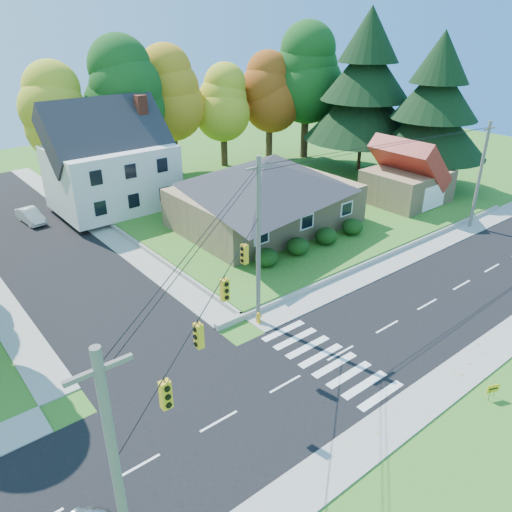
% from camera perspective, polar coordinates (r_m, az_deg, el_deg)
% --- Properties ---
extents(ground, '(120.00, 120.00, 0.00)m').
position_cam_1_polar(ground, '(27.76, 9.63, -10.90)').
color(ground, '#3D7923').
extents(road_main, '(90.00, 8.00, 0.02)m').
position_cam_1_polar(road_main, '(27.76, 9.63, -10.89)').
color(road_main, black).
rests_on(road_main, ground).
extents(road_cross, '(8.00, 44.00, 0.02)m').
position_cam_1_polar(road_cross, '(44.41, -23.91, 1.77)').
color(road_cross, black).
rests_on(road_cross, ground).
extents(sidewalk_north, '(90.00, 2.00, 0.08)m').
position_cam_1_polar(sidewalk_north, '(30.60, 2.68, -6.61)').
color(sidewalk_north, '#9C9A90').
rests_on(sidewalk_north, ground).
extents(sidewalk_south, '(90.00, 2.00, 0.08)m').
position_cam_1_polar(sidewalk_south, '(25.54, 18.25, -15.69)').
color(sidewalk_south, '#9C9A90').
rests_on(sidewalk_south, ground).
extents(lawn, '(30.00, 30.00, 0.50)m').
position_cam_1_polar(lawn, '(49.19, 1.75, 6.57)').
color(lawn, '#3D7923').
rests_on(lawn, ground).
extents(ranch_house, '(14.60, 10.60, 5.40)m').
position_cam_1_polar(ranch_house, '(41.54, 1.03, 7.31)').
color(ranch_house, tan).
rests_on(ranch_house, lawn).
extents(colonial_house, '(10.40, 8.40, 9.60)m').
position_cam_1_polar(colonial_house, '(47.14, -16.26, 10.21)').
color(colonial_house, silver).
rests_on(colonial_house, lawn).
extents(garage, '(7.30, 6.30, 4.60)m').
position_cam_1_polar(garage, '(49.15, 16.94, 8.62)').
color(garage, tan).
rests_on(garage, lawn).
extents(hedge_row, '(10.70, 1.70, 1.27)m').
position_cam_1_polar(hedge_row, '(37.75, 6.46, 1.72)').
color(hedge_row, '#163A10').
rests_on(hedge_row, lawn).
extents(traffic_infrastructure, '(38.10, 10.66, 10.00)m').
position_cam_1_polar(traffic_infrastructure, '(25.76, 8.02, -0.44)').
color(traffic_infrastructure, '#666059').
rests_on(traffic_infrastructure, ground).
extents(tree_lot_0, '(6.72, 6.72, 12.51)m').
position_cam_1_polar(tree_lot_0, '(51.22, -21.75, 14.92)').
color(tree_lot_0, '#3F2A19').
rests_on(tree_lot_0, lawn).
extents(tree_lot_1, '(7.84, 7.84, 14.60)m').
position_cam_1_polar(tree_lot_1, '(52.23, -15.18, 17.45)').
color(tree_lot_1, '#3F2A19').
rests_on(tree_lot_1, lawn).
extents(tree_lot_2, '(7.28, 7.28, 13.56)m').
position_cam_1_polar(tree_lot_2, '(55.90, -9.74, 17.76)').
color(tree_lot_2, '#3F2A19').
rests_on(tree_lot_2, lawn).
extents(tree_lot_3, '(6.16, 6.16, 11.47)m').
position_cam_1_polar(tree_lot_3, '(58.43, -3.80, 17.09)').
color(tree_lot_3, '#3F2A19').
rests_on(tree_lot_3, lawn).
extents(tree_lot_4, '(6.72, 6.72, 12.51)m').
position_cam_1_polar(tree_lot_4, '(61.20, 1.57, 18.14)').
color(tree_lot_4, '#3F2A19').
rests_on(tree_lot_4, lawn).
extents(tree_lot_5, '(8.40, 8.40, 15.64)m').
position_cam_1_polar(tree_lot_5, '(62.19, 5.85, 19.97)').
color(tree_lot_5, '#3F2A19').
rests_on(tree_lot_5, lawn).
extents(conifer_east_a, '(12.80, 12.80, 16.96)m').
position_cam_1_polar(conifer_east_a, '(57.65, 12.40, 18.21)').
color(conifer_east_a, '#3F2A19').
rests_on(conifer_east_a, lawn).
extents(conifer_east_b, '(11.20, 11.20, 14.84)m').
position_cam_1_polar(conifer_east_b, '(53.99, 19.75, 15.67)').
color(conifer_east_b, '#3F2A19').
rests_on(conifer_east_b, lawn).
extents(white_car, '(1.67, 3.88, 1.24)m').
position_cam_1_polar(white_car, '(47.97, -24.35, 4.21)').
color(white_car, silver).
rests_on(white_car, road_cross).
extents(fire_hydrant, '(0.42, 0.34, 0.76)m').
position_cam_1_polar(fire_hydrant, '(29.59, 0.31, -7.09)').
color(fire_hydrant, gold).
rests_on(fire_hydrant, ground).
extents(yard_sign, '(0.61, 0.28, 0.82)m').
position_cam_1_polar(yard_sign, '(26.72, 25.47, -13.55)').
color(yard_sign, black).
rests_on(yard_sign, ground).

